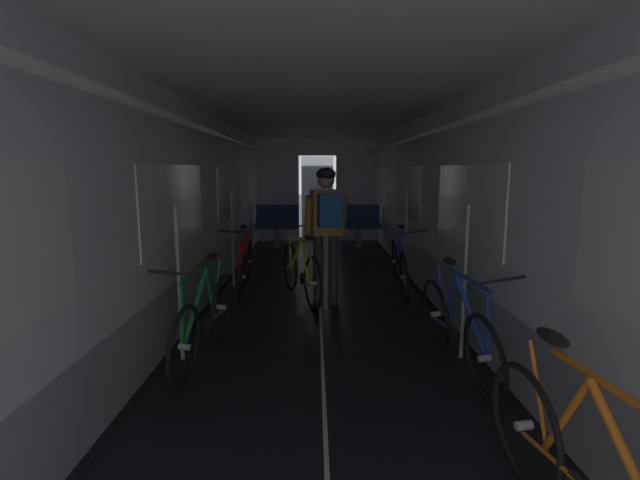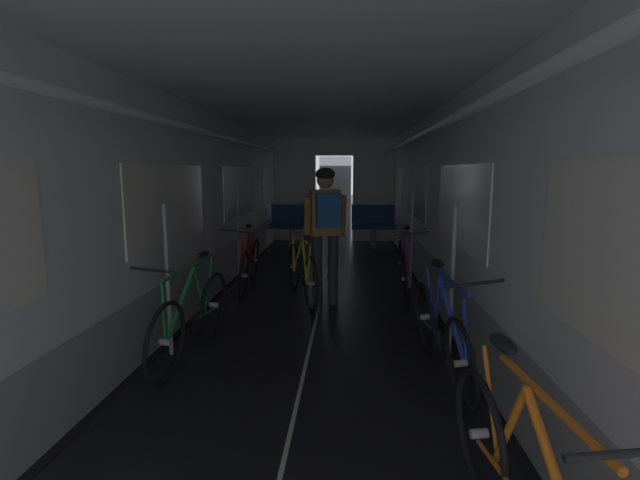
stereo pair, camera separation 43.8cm
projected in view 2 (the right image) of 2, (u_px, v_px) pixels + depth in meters
name	position (u px, v px, depth m)	size (l,w,h in m)	color
train_car_shell	(319.00, 170.00, 5.28)	(3.14, 12.34, 2.57)	black
bench_seat_far_left	(292.00, 222.00, 9.93)	(0.98, 0.51, 0.95)	gray
bench_seat_far_right	(373.00, 222.00, 9.81)	(0.98, 0.51, 0.95)	gray
bicycle_blue	(441.00, 331.00, 3.68)	(0.46, 1.69, 0.95)	black
bicycle_purple	(404.00, 266.00, 6.16)	(0.44, 1.69, 0.95)	black
bicycle_green	(192.00, 316.00, 4.06)	(0.44, 1.69, 0.95)	black
bicycle_red	(249.00, 264.00, 6.34)	(0.44, 1.69, 0.95)	black
person_cyclist_aisle	(326.00, 221.00, 5.50)	(0.56, 0.45, 1.73)	#2D2D33
bicycle_yellow_in_aisle	(302.00, 271.00, 5.89)	(0.68, 1.62, 0.94)	black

